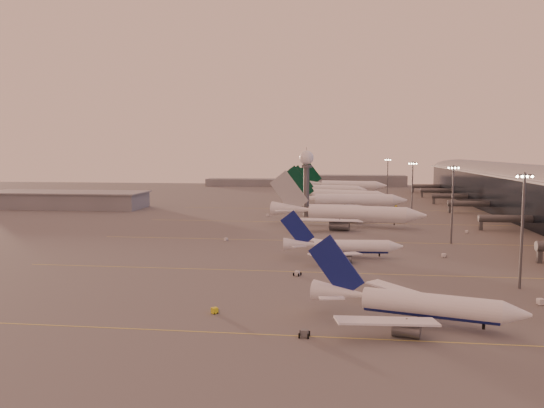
# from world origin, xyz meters

# --- Properties ---
(ground) EXTENTS (700.00, 700.00, 0.00)m
(ground) POSITION_xyz_m (0.00, 0.00, 0.00)
(ground) COLOR #545151
(ground) RESTS_ON ground
(taxiway_markings) EXTENTS (180.00, 185.25, 0.02)m
(taxiway_markings) POSITION_xyz_m (30.00, 56.00, 0.01)
(taxiway_markings) COLOR #DECE4E
(taxiway_markings) RESTS_ON ground
(hangar) EXTENTS (82.00, 27.00, 8.50)m
(hangar) POSITION_xyz_m (-120.00, 140.00, 4.32)
(hangar) COLOR slate
(hangar) RESTS_ON ground
(radar_tower) EXTENTS (6.40, 6.40, 31.10)m
(radar_tower) POSITION_xyz_m (5.00, 120.00, 20.95)
(radar_tower) COLOR #4E5055
(radar_tower) RESTS_ON ground
(mast_a) EXTENTS (3.60, 0.56, 25.00)m
(mast_a) POSITION_xyz_m (58.00, 0.00, 13.74)
(mast_a) COLOR #4E5055
(mast_a) RESTS_ON ground
(mast_b) EXTENTS (3.60, 0.56, 25.00)m
(mast_b) POSITION_xyz_m (55.00, 55.00, 13.74)
(mast_b) COLOR #4E5055
(mast_b) RESTS_ON ground
(mast_c) EXTENTS (3.60, 0.56, 25.00)m
(mast_c) POSITION_xyz_m (50.00, 110.00, 13.74)
(mast_c) COLOR #4E5055
(mast_c) RESTS_ON ground
(mast_d) EXTENTS (3.60, 0.56, 25.00)m
(mast_d) POSITION_xyz_m (48.00, 200.00, 13.74)
(mast_d) COLOR #4E5055
(mast_d) RESTS_ON ground
(distant_horizon) EXTENTS (165.00, 37.50, 9.00)m
(distant_horizon) POSITION_xyz_m (2.62, 325.14, 3.89)
(distant_horizon) COLOR slate
(distant_horizon) RESTS_ON ground
(narrowbody_near) EXTENTS (36.42, 28.67, 14.55)m
(narrowbody_near) POSITION_xyz_m (32.15, -26.65, 2.95)
(narrowbody_near) COLOR white
(narrowbody_near) RESTS_ON ground
(narrowbody_mid) EXTENTS (33.83, 26.94, 13.21)m
(narrowbody_mid) POSITION_xyz_m (20.55, 28.47, 2.68)
(narrowbody_mid) COLOR white
(narrowbody_mid) RESTS_ON ground
(widebody_white) EXTENTS (61.17, 48.60, 21.68)m
(widebody_white) POSITION_xyz_m (22.63, 90.36, 3.76)
(widebody_white) COLOR white
(widebody_white) RESTS_ON ground
(greentail_a) EXTENTS (61.52, 49.63, 22.33)m
(greentail_a) POSITION_xyz_m (22.59, 142.95, 3.94)
(greentail_a) COLOR white
(greentail_a) RESTS_ON ground
(greentail_b) EXTENTS (57.17, 45.49, 21.40)m
(greentail_b) POSITION_xyz_m (19.29, 175.36, 3.78)
(greentail_b) COLOR white
(greentail_b) RESTS_ON ground
(greentail_c) EXTENTS (51.78, 41.33, 19.13)m
(greentail_c) POSITION_xyz_m (12.51, 227.61, 3.38)
(greentail_c) COLOR white
(greentail_c) RESTS_ON ground
(greentail_d) EXTENTS (61.71, 49.45, 22.55)m
(greentail_d) POSITION_xyz_m (22.76, 255.68, 3.98)
(greentail_d) COLOR white
(greentail_d) RESTS_ON ground
(gsv_truck_a) EXTENTS (5.46, 5.18, 2.24)m
(gsv_truck_a) POSITION_xyz_m (-2.68, -24.96, 1.14)
(gsv_truck_a) COLOR yellow
(gsv_truck_a) RESTS_ON ground
(gsv_tug_near) EXTENTS (2.63, 4.07, 1.11)m
(gsv_tug_near) POSITION_xyz_m (13.96, -35.47, 0.57)
(gsv_tug_near) COLOR #575A5C
(gsv_tug_near) RESTS_ON ground
(gsv_catering_a) EXTENTS (5.98, 3.85, 4.53)m
(gsv_catering_a) POSITION_xyz_m (58.17, -12.02, 2.26)
(gsv_catering_a) COLOR silver
(gsv_catering_a) RESTS_ON ground
(gsv_tug_mid) EXTENTS (4.09, 3.27, 1.02)m
(gsv_tug_mid) POSITION_xyz_m (9.68, 5.88, 0.52)
(gsv_tug_mid) COLOR silver
(gsv_tug_mid) RESTS_ON ground
(gsv_truck_b) EXTENTS (5.61, 2.83, 2.16)m
(gsv_truck_b) POSITION_xyz_m (48.85, 32.41, 1.10)
(gsv_truck_b) COLOR silver
(gsv_truck_b) RESTS_ON ground
(gsv_truck_c) EXTENTS (4.42, 5.15, 2.04)m
(gsv_truck_c) POSITION_xyz_m (-16.99, 51.70, 1.04)
(gsv_truck_c) COLOR silver
(gsv_truck_c) RESTS_ON ground
(gsv_catering_b) EXTENTS (5.32, 3.41, 4.03)m
(gsv_catering_b) POSITION_xyz_m (65.26, 77.83, 2.02)
(gsv_catering_b) COLOR silver
(gsv_catering_b) RESTS_ON ground
(gsv_tug_far) EXTENTS (4.49, 4.50, 1.14)m
(gsv_tug_far) POSITION_xyz_m (22.14, 93.58, 0.58)
(gsv_tug_far) COLOR silver
(gsv_tug_far) RESTS_ON ground
(gsv_truck_d) EXTENTS (2.12, 5.35, 2.14)m
(gsv_truck_d) POSITION_xyz_m (-12.29, 118.12, 1.09)
(gsv_truck_d) COLOR silver
(gsv_truck_d) RESTS_ON ground
(gsv_tug_hangar) EXTENTS (3.84, 2.51, 1.05)m
(gsv_tug_hangar) POSITION_xyz_m (49.18, 162.63, 0.54)
(gsv_tug_hangar) COLOR yellow
(gsv_tug_hangar) RESTS_ON ground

